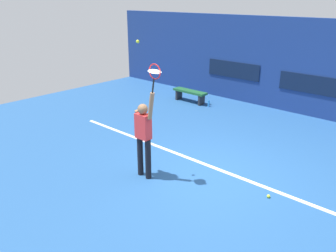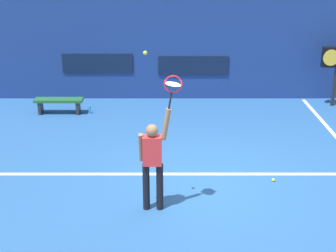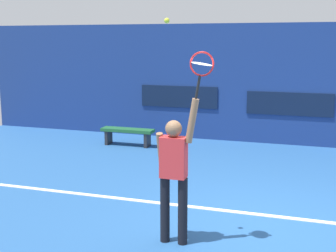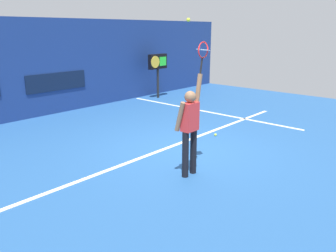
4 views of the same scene
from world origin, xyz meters
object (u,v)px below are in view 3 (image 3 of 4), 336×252
tennis_player (174,171)px  court_bench (128,133)px  tennis_ball (167,21)px  water_bottle (160,143)px  tennis_racket (201,67)px

tennis_player → court_bench: size_ratio=1.42×
tennis_ball → court_bench: size_ratio=0.05×
tennis_player → tennis_ball: bearing=-178.4°
tennis_ball → water_bottle: tennis_ball is taller
tennis_player → court_bench: (-2.90, 5.20, -0.67)m
court_bench → tennis_player: bearing=-60.8°
tennis_player → tennis_ball: (-0.10, -0.00, 1.94)m
tennis_player → water_bottle: size_ratio=8.29×
tennis_player → court_bench: bearing=119.2°
tennis_player → court_bench: 5.99m
court_bench → tennis_racket: bearing=-57.9°
tennis_ball → water_bottle: bearing=110.3°
tennis_racket → tennis_player: bearing=179.3°
tennis_player → court_bench: tennis_player is taller
tennis_ball → court_bench: bearing=118.3°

